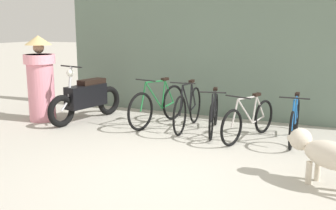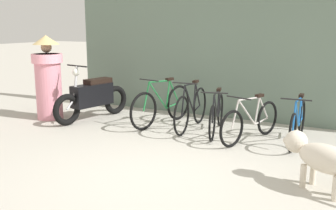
{
  "view_description": "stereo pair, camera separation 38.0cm",
  "coord_description": "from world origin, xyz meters",
  "px_view_note": "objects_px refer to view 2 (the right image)",
  "views": [
    {
      "loc": [
        1.97,
        -4.44,
        1.92
      ],
      "look_at": [
        -0.51,
        1.16,
        0.65
      ],
      "focal_mm": 42.0,
      "sensor_mm": 36.0,
      "label": 1
    },
    {
      "loc": [
        2.32,
        -4.27,
        1.92
      ],
      "look_at": [
        -0.51,
        1.16,
        0.65
      ],
      "focal_mm": 42.0,
      "sensor_mm": 36.0,
      "label": 2
    }
  ],
  "objects_px": {
    "person_in_robes": "(48,77)",
    "bicycle_4": "(298,123)",
    "bicycle_2": "(217,114)",
    "stray_dog": "(319,156)",
    "bicycle_0": "(162,105)",
    "bicycle_3": "(251,122)",
    "bicycle_1": "(191,109)",
    "motorcycle": "(92,98)"
  },
  "relations": [
    {
      "from": "bicycle_3",
      "to": "stray_dog",
      "type": "relative_size",
      "value": 1.4
    },
    {
      "from": "bicycle_1",
      "to": "person_in_robes",
      "type": "bearing_deg",
      "value": -82.85
    },
    {
      "from": "bicycle_1",
      "to": "motorcycle",
      "type": "relative_size",
      "value": 0.89
    },
    {
      "from": "bicycle_0",
      "to": "bicycle_3",
      "type": "height_order",
      "value": "bicycle_0"
    },
    {
      "from": "motorcycle",
      "to": "stray_dog",
      "type": "relative_size",
      "value": 1.67
    },
    {
      "from": "bicycle_1",
      "to": "bicycle_4",
      "type": "bearing_deg",
      "value": 86.0
    },
    {
      "from": "bicycle_2",
      "to": "bicycle_3",
      "type": "bearing_deg",
      "value": 61.85
    },
    {
      "from": "bicycle_2",
      "to": "motorcycle",
      "type": "distance_m",
      "value": 2.61
    },
    {
      "from": "bicycle_2",
      "to": "stray_dog",
      "type": "bearing_deg",
      "value": 34.61
    },
    {
      "from": "bicycle_3",
      "to": "motorcycle",
      "type": "xyz_separation_m",
      "value": [
        -3.27,
        -0.01,
        0.13
      ]
    },
    {
      "from": "bicycle_3",
      "to": "person_in_robes",
      "type": "height_order",
      "value": "person_in_robes"
    },
    {
      "from": "bicycle_3",
      "to": "bicycle_4",
      "type": "bearing_deg",
      "value": 125.75
    },
    {
      "from": "bicycle_1",
      "to": "stray_dog",
      "type": "bearing_deg",
      "value": 49.2
    },
    {
      "from": "bicycle_0",
      "to": "bicycle_1",
      "type": "height_order",
      "value": "bicycle_0"
    },
    {
      "from": "bicycle_4",
      "to": "motorcycle",
      "type": "distance_m",
      "value": 4.0
    },
    {
      "from": "bicycle_0",
      "to": "person_in_robes",
      "type": "bearing_deg",
      "value": -63.01
    },
    {
      "from": "bicycle_3",
      "to": "person_in_robes",
      "type": "bearing_deg",
      "value": -66.64
    },
    {
      "from": "bicycle_1",
      "to": "motorcycle",
      "type": "xyz_separation_m",
      "value": [
        -2.09,
        -0.23,
        0.07
      ]
    },
    {
      "from": "person_in_robes",
      "to": "bicycle_0",
      "type": "bearing_deg",
      "value": -147.62
    },
    {
      "from": "bicycle_3",
      "to": "bicycle_4",
      "type": "height_order",
      "value": "bicycle_4"
    },
    {
      "from": "motorcycle",
      "to": "person_in_robes",
      "type": "height_order",
      "value": "person_in_robes"
    },
    {
      "from": "person_in_robes",
      "to": "bicycle_1",
      "type": "bearing_deg",
      "value": -151.52
    },
    {
      "from": "bicycle_4",
      "to": "person_in_robes",
      "type": "bearing_deg",
      "value": -84.68
    },
    {
      "from": "bicycle_0",
      "to": "bicycle_4",
      "type": "relative_size",
      "value": 1.03
    },
    {
      "from": "bicycle_2",
      "to": "bicycle_4",
      "type": "bearing_deg",
      "value": 78.95
    },
    {
      "from": "bicycle_1",
      "to": "bicycle_2",
      "type": "bearing_deg",
      "value": 82.0
    },
    {
      "from": "person_in_robes",
      "to": "bicycle_2",
      "type": "bearing_deg",
      "value": -153.72
    },
    {
      "from": "person_in_robes",
      "to": "bicycle_4",
      "type": "bearing_deg",
      "value": -155.86
    },
    {
      "from": "bicycle_2",
      "to": "person_in_robes",
      "type": "xyz_separation_m",
      "value": [
        -3.43,
        -0.55,
        0.52
      ]
    },
    {
      "from": "bicycle_0",
      "to": "bicycle_2",
      "type": "bearing_deg",
      "value": 98.19
    },
    {
      "from": "bicycle_2",
      "to": "stray_dog",
      "type": "height_order",
      "value": "bicycle_2"
    },
    {
      "from": "bicycle_3",
      "to": "bicycle_4",
      "type": "distance_m",
      "value": 0.75
    },
    {
      "from": "motorcycle",
      "to": "bicycle_1",
      "type": "bearing_deg",
      "value": 107.83
    },
    {
      "from": "bicycle_2",
      "to": "motorcycle",
      "type": "relative_size",
      "value": 0.87
    },
    {
      "from": "stray_dog",
      "to": "person_in_robes",
      "type": "height_order",
      "value": "person_in_robes"
    },
    {
      "from": "bicycle_2",
      "to": "bicycle_3",
      "type": "distance_m",
      "value": 0.7
    },
    {
      "from": "motorcycle",
      "to": "stray_dog",
      "type": "xyz_separation_m",
      "value": [
        4.52,
        -1.58,
        -0.04
      ]
    },
    {
      "from": "stray_dog",
      "to": "person_in_robes",
      "type": "xyz_separation_m",
      "value": [
        -5.35,
        1.22,
        0.45
      ]
    },
    {
      "from": "stray_dog",
      "to": "bicycle_2",
      "type": "bearing_deg",
      "value": -11.99
    },
    {
      "from": "bicycle_3",
      "to": "motorcycle",
      "type": "height_order",
      "value": "motorcycle"
    },
    {
      "from": "motorcycle",
      "to": "stray_dog",
      "type": "height_order",
      "value": "motorcycle"
    },
    {
      "from": "bicycle_0",
      "to": "person_in_robes",
      "type": "xyz_separation_m",
      "value": [
        -2.29,
        -0.62,
        0.48
      ]
    }
  ]
}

